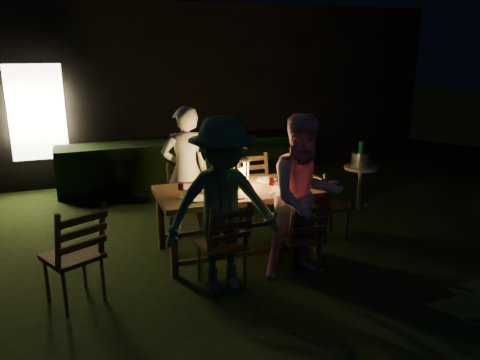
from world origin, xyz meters
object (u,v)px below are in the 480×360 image
object	(u,v)px
person_opp_left	(223,206)
ice_bucket	(361,160)
side_table	(361,172)
person_house_side	(186,171)
bottle_table	(218,179)
chair_near_left	(222,259)
dining_table	(239,195)
lantern	(241,174)
person_opp_right	(305,198)
bottle_bucket_b	(363,155)
bottle_bucket_a	(360,157)
chair_far_right	(258,203)
chair_end	(328,217)
chair_far_left	(188,212)
chair_near_right	(300,249)
chair_spare	(75,272)

from	to	relation	value
person_opp_left	ice_bucket	bearing A→B (deg)	31.90
person_opp_left	side_table	bearing A→B (deg)	31.90
person_house_side	bottle_table	xyz separation A→B (m)	(0.19, -0.82, 0.09)
chair_near_left	person_opp_left	xyz separation A→B (m)	(-0.00, -0.05, 0.60)
dining_table	lantern	bearing A→B (deg)	45.00
side_table	ice_bucket	world-z (taller)	ice_bucket
person_opp_right	bottle_bucket_b	xyz separation A→B (m)	(1.90, 1.71, -0.06)
side_table	person_house_side	bearing A→B (deg)	-179.63
person_house_side	bottle_bucket_a	distance (m)	2.68
chair_far_right	bottle_bucket_b	xyz separation A→B (m)	(1.78, 0.12, 0.52)
chair_end	lantern	distance (m)	1.35
chair_far_right	side_table	size ratio (longest dim) A/B	1.52
bottle_table	bottle_bucket_a	size ratio (longest dim) A/B	0.88
chair_far_left	person_house_side	distance (m)	0.56
chair_near_right	dining_table	bearing A→B (deg)	122.43
bottle_bucket_a	chair_end	bearing A→B (deg)	-140.84
chair_far_right	chair_near_left	bearing A→B (deg)	56.83
dining_table	side_table	xyz separation A→B (m)	(2.29, 0.84, -0.13)
chair_spare	person_house_side	world-z (taller)	person_house_side
bottle_table	side_table	xyz separation A→B (m)	(2.54, 0.84, -0.35)
bottle_bucket_b	person_house_side	bearing A→B (deg)	-178.81
lantern	bottle_table	size ratio (longest dim) A/B	1.25
chair_near_left	chair_near_right	bearing A→B (deg)	-7.26
person_opp_left	bottle_table	bearing A→B (deg)	76.29
lantern	person_house_side	bearing A→B (deg)	122.14
chair_far_right	chair_end	distance (m)	1.03
chair_spare	person_opp_right	bearing A→B (deg)	-31.96
chair_near_right	lantern	world-z (taller)	lantern
chair_far_right	bottle_table	world-z (taller)	bottle_table
chair_near_right	chair_end	distance (m)	1.09
chair_spare	lantern	bearing A→B (deg)	-8.02
chair_near_right	chair_spare	xyz separation A→B (m)	(-2.34, 0.18, 0.05)
person_opp_left	side_table	world-z (taller)	person_opp_left
chair_far_left	bottle_bucket_b	bearing A→B (deg)	-179.58
person_opp_left	bottle_bucket_b	distance (m)	3.28
bottle_table	person_house_side	bearing A→B (deg)	102.85
chair_far_right	bottle_bucket_b	distance (m)	1.86
dining_table	side_table	world-z (taller)	dining_table
person_opp_left	chair_near_left	bearing A→B (deg)	86.93
lantern	bottle_bucket_a	size ratio (longest dim) A/B	1.09
lantern	side_table	world-z (taller)	lantern
chair_far_right	person_opp_right	bearing A→B (deg)	86.14
chair_near_left	bottle_bucket_b	world-z (taller)	chair_near_left
chair_spare	dining_table	bearing A→B (deg)	-8.92
chair_spare	chair_end	bearing A→B (deg)	-15.87
bottle_bucket_b	chair_near_right	bearing A→B (deg)	-138.92
lantern	chair_spare	bearing A→B (deg)	-161.81
ice_bucket	side_table	bearing A→B (deg)	90.00
person_opp_right	bottle_bucket_a	bearing A→B (deg)	42.97
chair_far_left	person_opp_left	world-z (taller)	person_opp_left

